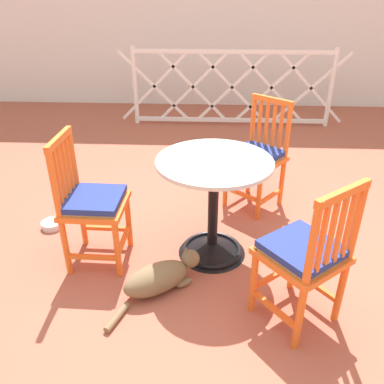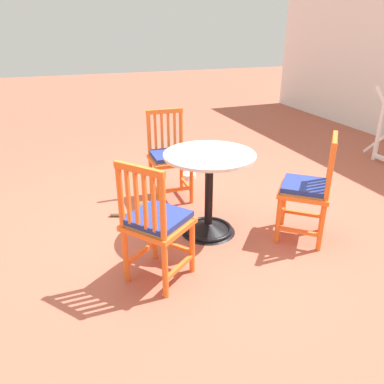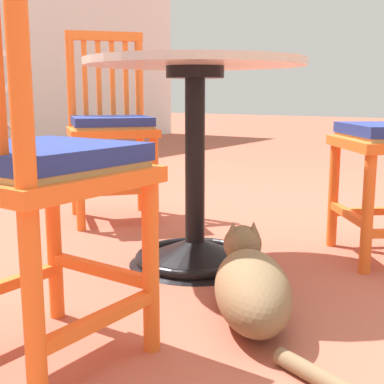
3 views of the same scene
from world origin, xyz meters
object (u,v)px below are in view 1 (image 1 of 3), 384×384
(orange_chair_facing_out, at_px, (305,255))
(tabby_cat, at_px, (162,277))
(orange_chair_by_planter, at_px, (257,157))
(orange_chair_near_fence, at_px, (91,204))
(cafe_table, at_px, (213,219))
(pet_water_bowl, at_px, (52,224))

(orange_chair_facing_out, distance_m, tabby_cat, 0.90)
(orange_chair_by_planter, distance_m, tabby_cat, 1.35)
(orange_chair_near_fence, xyz_separation_m, tabby_cat, (0.49, -0.29, -0.35))
(orange_chair_by_planter, relative_size, orange_chair_facing_out, 1.00)
(cafe_table, distance_m, orange_chair_by_planter, 0.83)
(cafe_table, relative_size, tabby_cat, 1.32)
(tabby_cat, bearing_deg, orange_chair_facing_out, -13.84)
(cafe_table, xyz_separation_m, tabby_cat, (-0.31, -0.39, -0.19))
(orange_chair_near_fence, distance_m, tabby_cat, 0.66)
(cafe_table, height_order, orange_chair_facing_out, orange_chair_facing_out)
(orange_chair_facing_out, relative_size, pet_water_bowl, 5.36)
(orange_chair_facing_out, bearing_deg, cafe_table, 129.69)
(orange_chair_facing_out, bearing_deg, orange_chair_near_fence, 159.36)
(orange_chair_by_planter, bearing_deg, cafe_table, -116.54)
(tabby_cat, relative_size, pet_water_bowl, 3.38)
(orange_chair_facing_out, bearing_deg, tabby_cat, 166.16)
(orange_chair_by_planter, distance_m, pet_water_bowl, 1.75)
(orange_chair_near_fence, bearing_deg, tabby_cat, -30.64)
(cafe_table, distance_m, pet_water_bowl, 1.32)
(cafe_table, height_order, orange_chair_near_fence, orange_chair_near_fence)
(orange_chair_by_planter, relative_size, tabby_cat, 1.59)
(cafe_table, xyz_separation_m, orange_chair_by_planter, (0.36, 0.73, 0.16))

